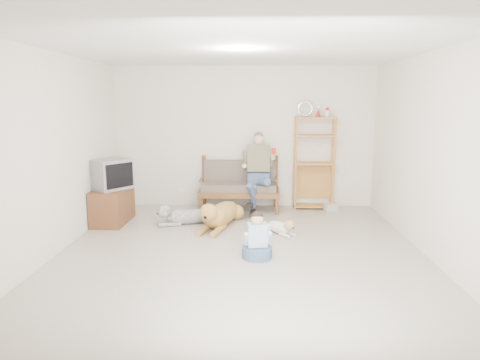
{
  "coord_description": "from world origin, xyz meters",
  "views": [
    {
      "loc": [
        0.15,
        -5.54,
        2.06
      ],
      "look_at": [
        -0.04,
        1.0,
        0.84
      ],
      "focal_mm": 32.0,
      "sensor_mm": 36.0,
      "label": 1
    }
  ],
  "objects_px": {
    "etagere": "(314,162)",
    "loveseat": "(239,184)",
    "tv_stand": "(112,205)",
    "golden_retriever": "(220,214)"
  },
  "relations": [
    {
      "from": "golden_retriever",
      "to": "etagere",
      "type": "bearing_deg",
      "value": 52.44
    },
    {
      "from": "tv_stand",
      "to": "golden_retriever",
      "type": "height_order",
      "value": "tv_stand"
    },
    {
      "from": "loveseat",
      "to": "tv_stand",
      "type": "distance_m",
      "value": 2.35
    },
    {
      "from": "etagere",
      "to": "tv_stand",
      "type": "xyz_separation_m",
      "value": [
        -3.56,
        -1.09,
        -0.6
      ]
    },
    {
      "from": "etagere",
      "to": "loveseat",
      "type": "bearing_deg",
      "value": -174.56
    },
    {
      "from": "etagere",
      "to": "tv_stand",
      "type": "height_order",
      "value": "etagere"
    },
    {
      "from": "loveseat",
      "to": "tv_stand",
      "type": "bearing_deg",
      "value": -154.8
    },
    {
      "from": "etagere",
      "to": "tv_stand",
      "type": "distance_m",
      "value": 3.77
    },
    {
      "from": "loveseat",
      "to": "golden_retriever",
      "type": "relative_size",
      "value": 0.94
    },
    {
      "from": "loveseat",
      "to": "etagere",
      "type": "height_order",
      "value": "etagere"
    }
  ]
}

